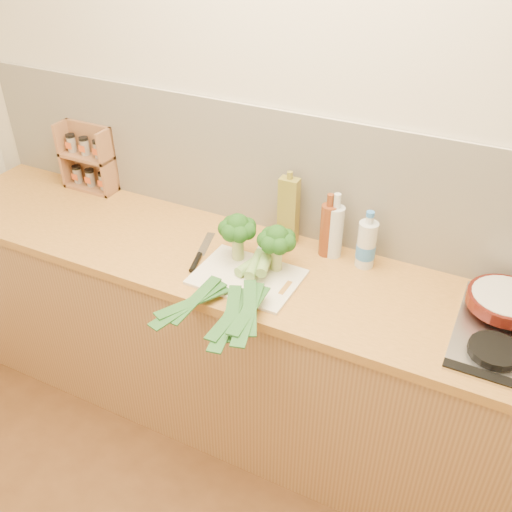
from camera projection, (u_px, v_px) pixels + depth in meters
The scene contains 15 objects.
room_shell at pixel (299, 177), 2.32m from camera, with size 3.50×3.50×3.50m.
counter at pixel (266, 351), 2.52m from camera, with size 3.20×0.62×0.90m.
chopping_board at pixel (247, 277), 2.20m from camera, with size 0.40×0.29×0.01m, color white.
broccoli_left at pixel (238, 229), 2.22m from camera, with size 0.15×0.15×0.20m.
broccoli_right at pixel (277, 240), 2.16m from camera, with size 0.15×0.15×0.20m.
leek_front at pixel (241, 271), 2.19m from camera, with size 0.24×0.71×0.04m.
leek_mid at pixel (250, 274), 2.14m from camera, with size 0.19×0.70×0.04m.
leek_back at pixel (260, 277), 2.09m from camera, with size 0.21×0.62×0.04m.
chefs_knife at pixel (198, 258), 2.31m from camera, with size 0.11×0.30×0.02m.
skillet at pixel (507, 301), 1.99m from camera, with size 0.37×0.27×0.05m.
spice_rack at pixel (90, 161), 2.75m from camera, with size 0.27×0.11×0.32m.
oil_tin at pixel (289, 210), 2.34m from camera, with size 0.08×0.05×0.32m.
glass_bottle at pixel (335, 230), 2.28m from camera, with size 0.07×0.07×0.28m.
amber_bottle at pixel (328, 229), 2.28m from camera, with size 0.06×0.06×0.28m.
water_bottle at pixel (366, 246), 2.23m from camera, with size 0.08×0.08×0.22m.
Camera 1 is at (0.77, -0.47, 2.22)m, focal length 40.00 mm.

